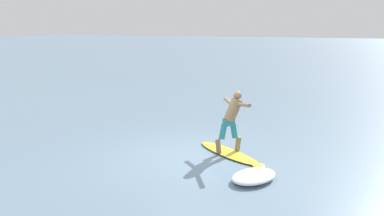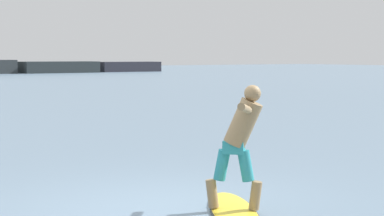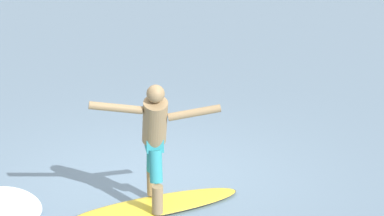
{
  "view_description": "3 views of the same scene",
  "coord_description": "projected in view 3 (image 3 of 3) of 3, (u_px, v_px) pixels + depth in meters",
  "views": [
    {
      "loc": [
        -8.01,
        -3.74,
        3.2
      ],
      "look_at": [
        0.01,
        0.04,
        1.24
      ],
      "focal_mm": 35.0,
      "sensor_mm": 36.0,
      "label": 1
    },
    {
      "loc": [
        -4.32,
        -6.88,
        1.97
      ],
      "look_at": [
        1.05,
        0.88,
        1.19
      ],
      "focal_mm": 60.0,
      "sensor_mm": 36.0,
      "label": 2
    },
    {
      "loc": [
        6.5,
        -8.58,
        4.61
      ],
      "look_at": [
        0.35,
        0.43,
        0.9
      ],
      "focal_mm": 85.0,
      "sensor_mm": 36.0,
      "label": 3
    }
  ],
  "objects": [
    {
      "name": "ground_plane",
      "position": [
        150.0,
        178.0,
        11.66
      ],
      "size": [
        200.0,
        200.0,
        0.0
      ],
      "primitive_type": "plane",
      "color": "slate"
    },
    {
      "name": "surfboard",
      "position": [
        152.0,
        207.0,
        10.77
      ],
      "size": [
        1.58,
        2.23,
        0.19
      ],
      "color": "yellow",
      "rests_on": "ground"
    },
    {
      "name": "surfer",
      "position": [
        155.0,
        135.0,
        10.4
      ],
      "size": [
        1.16,
        1.09,
        1.55
      ],
      "color": "#8D714D",
      "rests_on": "surfboard"
    },
    {
      "name": "wave_foam_at_tail",
      "position": [
        8.0,
        205.0,
        10.66
      ],
      "size": [
        1.32,
        1.12,
        0.19
      ],
      "color": "white",
      "rests_on": "ground"
    }
  ]
}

